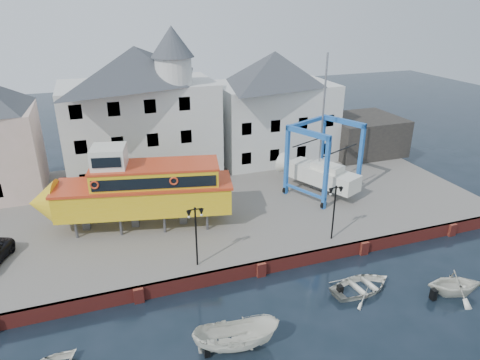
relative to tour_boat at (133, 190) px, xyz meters
name	(u,v)px	position (x,y,z in m)	size (l,w,h in m)	color
ground	(261,275)	(7.15, -7.84, -4.03)	(140.00, 140.00, 0.00)	black
hardstanding	(214,201)	(7.15, 3.16, -3.53)	(44.00, 22.00, 1.00)	#615C55
quay_wall	(260,268)	(7.15, -7.73, -3.53)	(44.00, 0.47, 1.00)	maroon
building_white_main	(141,111)	(2.28, 10.55, 3.31)	(14.00, 8.30, 14.00)	silver
building_white_right	(274,106)	(16.15, 11.16, 2.56)	(12.00, 8.00, 11.20)	silver
shed_dark	(361,135)	(26.15, 9.16, -1.03)	(8.00, 7.00, 4.00)	black
lamp_post_left	(196,222)	(3.15, -6.64, 0.14)	(1.12, 0.32, 4.20)	black
lamp_post_right	(335,199)	(13.15, -6.64, 0.14)	(1.12, 0.32, 4.20)	black
tour_boat	(133,190)	(0.00, 0.00, 0.00)	(15.19, 6.54, 6.44)	#59595E
travel_lift	(316,169)	(16.16, 1.41, -1.00)	(6.95, 8.16, 12.12)	blue
motorboat_a	(236,348)	(3.50, -13.42, -4.03)	(1.73, 4.59, 1.77)	silver
motorboat_b	(361,290)	(12.59, -11.42, -4.03)	(3.01, 4.22, 0.87)	silver
motorboat_c	(453,294)	(17.78, -13.67, -4.03)	(2.98, 3.45, 1.82)	silver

